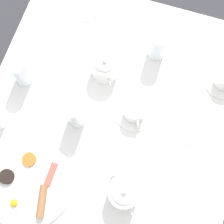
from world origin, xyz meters
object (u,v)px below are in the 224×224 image
(teapot_near, at_px, (105,67))
(teapot_far, at_px, (123,192))
(fork_spare, at_px, (41,46))
(fork_by_plate, at_px, (103,12))
(teacup_with_saucer_left, at_px, (134,112))
(spoon_for_tea, at_px, (204,133))
(water_glass_tall, at_px, (158,46))
(water_glass_short, at_px, (20,72))
(knife_by_plate, at_px, (195,40))
(breakfast_plate, at_px, (29,184))
(wine_glass_spare, at_px, (76,114))

(teapot_near, xyz_separation_m, teapot_far, (-0.20, 0.43, 0.00))
(fork_spare, bearing_deg, fork_by_plate, -129.70)
(teacup_with_saucer_left, distance_m, spoon_for_tea, 0.28)
(teapot_near, bearing_deg, teacup_with_saucer_left, 17.41)
(water_glass_tall, xyz_separation_m, spoon_for_tea, (-0.26, 0.27, -0.06))
(teacup_with_saucer_left, bearing_deg, spoon_for_tea, -178.69)
(water_glass_tall, height_order, water_glass_short, same)
(water_glass_tall, bearing_deg, spoon_for_tea, 134.66)
(teacup_with_saucer_left, height_order, spoon_for_tea, teacup_with_saucer_left)
(knife_by_plate, bearing_deg, teapot_far, 81.10)
(water_glass_tall, xyz_separation_m, water_glass_short, (0.47, 0.26, 0.00))
(teapot_far, bearing_deg, water_glass_tall, 144.54)
(spoon_for_tea, bearing_deg, fork_by_plate, -36.17)
(water_glass_tall, bearing_deg, teacup_with_saucer_left, 87.49)
(breakfast_plate, xyz_separation_m, teacup_with_saucer_left, (-0.28, -0.36, 0.02))
(water_glass_short, xyz_separation_m, spoon_for_tea, (-0.73, 0.00, -0.06))
(fork_by_plate, distance_m, knife_by_plate, 0.40)
(spoon_for_tea, bearing_deg, water_glass_short, -0.28)
(breakfast_plate, distance_m, teapot_far, 0.34)
(teapot_far, xyz_separation_m, water_glass_tall, (0.03, -0.57, 0.02))
(teapot_far, bearing_deg, water_glass_short, -160.03)
(knife_by_plate, bearing_deg, water_glass_tall, 37.27)
(breakfast_plate, xyz_separation_m, teapot_far, (-0.33, -0.07, 0.04))
(water_glass_tall, distance_m, wine_glass_spare, 0.41)
(teapot_far, distance_m, spoon_for_tea, 0.38)
(water_glass_tall, height_order, wine_glass_spare, wine_glass_spare)
(breakfast_plate, bearing_deg, teapot_near, -104.02)
(water_glass_short, xyz_separation_m, knife_by_plate, (-0.60, -0.37, -0.06))
(teapot_near, relative_size, water_glass_short, 1.28)
(teapot_near, relative_size, wine_glass_spare, 1.21)
(fork_by_plate, distance_m, fork_spare, 0.30)
(teacup_with_saucer_left, bearing_deg, breakfast_plate, 52.07)
(breakfast_plate, relative_size, spoon_for_tea, 2.25)
(fork_by_plate, bearing_deg, knife_by_plate, 177.82)
(fork_by_plate, bearing_deg, teapot_far, 113.52)
(fork_by_plate, bearing_deg, fork_spare, 50.30)
(teacup_with_saucer_left, distance_m, water_glass_tall, 0.27)
(breakfast_plate, distance_m, fork_by_plate, 0.76)
(water_glass_tall, xyz_separation_m, fork_by_plate, (0.27, -0.12, -0.06))
(teacup_with_saucer_left, height_order, knife_by_plate, teacup_with_saucer_left)
(breakfast_plate, height_order, water_glass_short, water_glass_short)
(spoon_for_tea, bearing_deg, fork_spare, -12.36)
(breakfast_plate, height_order, teapot_far, teapot_far)
(teapot_near, bearing_deg, knife_by_plate, 95.71)
(fork_spare, bearing_deg, knife_by_plate, -160.21)
(breakfast_plate, bearing_deg, fork_spare, -73.27)
(breakfast_plate, xyz_separation_m, water_glass_tall, (-0.30, -0.64, 0.06))
(teapot_near, bearing_deg, fork_spare, -128.00)
(wine_glass_spare, bearing_deg, spoon_for_tea, -169.18)
(water_glass_short, bearing_deg, teacup_with_saucer_left, 178.76)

